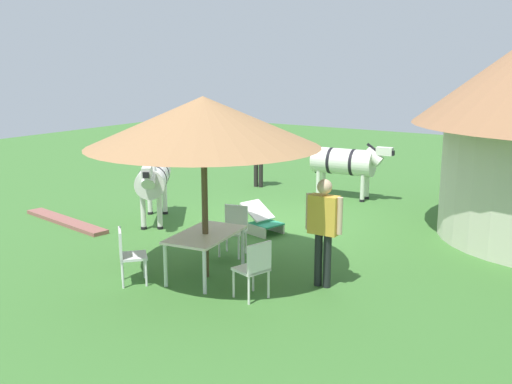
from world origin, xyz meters
The scene contains 12 objects.
ground_plane centered at (0.00, 0.00, 0.00)m, with size 36.00×36.00×0.00m, color #3C7030.
shade_umbrella centered at (3.18, 0.58, 2.55)m, with size 3.71×3.71×2.95m.
patio_dining_table centered at (3.18, 0.58, 0.65)m, with size 1.53×1.02×0.74m.
patio_chair_west_end centered at (4.11, -0.26, 0.52)m, with size 0.61×0.61×0.90m.
patio_chair_east_end centered at (3.53, 1.78, 0.52)m, with size 0.54×0.53×0.90m.
patio_chair_near_lawn centered at (1.96, 0.29, 0.52)m, with size 0.51×0.53×0.90m.
guest_beside_umbrella centered at (2.50, 2.38, 1.04)m, with size 0.23×0.62×1.72m.
standing_watcher centered at (-3.24, -2.59, 1.01)m, with size 0.28×0.59×1.68m.
striped_lounge_chair centered at (0.53, -0.01, 0.25)m, with size 0.72×0.92×0.61m.
zebra_nearest_camera centered at (1.13, -2.46, 0.97)m, with size 1.96×1.61×1.51m.
zebra_by_umbrella centered at (-3.31, 0.02, 0.94)m, with size 0.80×2.26×1.47m.
brick_patio_kerb centered at (2.28, -4.03, 0.04)m, with size 2.80×0.36×0.08m, color #92574E.
Camera 1 is at (10.47, 6.38, 3.50)m, focal length 41.74 mm.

